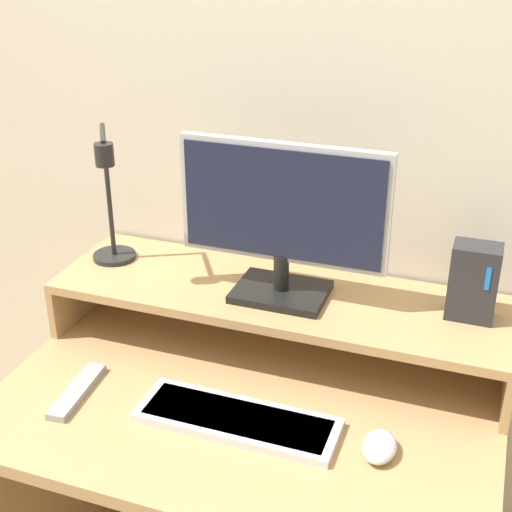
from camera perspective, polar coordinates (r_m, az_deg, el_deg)
name	(u,v)px	position (r m, az deg, el deg)	size (l,w,h in m)	color
wall_back	(308,117)	(1.71, 4.15, 11.00)	(6.00, 0.05, 2.50)	beige
desk	(249,473)	(1.72, -0.57, -16.95)	(1.07, 0.74, 0.74)	tan
monitor_shelf	(279,300)	(1.68, 1.86, -3.52)	(1.07, 0.32, 0.15)	tan
monitor	(282,218)	(1.57, 2.13, 3.09)	(0.48, 0.16, 0.36)	black
desk_lamp	(110,210)	(1.75, -11.60, 3.64)	(0.16, 0.21, 0.35)	black
router_dock	(473,282)	(1.59, 17.00, -1.98)	(0.10, 0.07, 0.17)	#28282D
keyboard	(237,420)	(1.49, -1.53, -12.95)	(0.42, 0.14, 0.02)	silver
mouse	(379,447)	(1.44, 9.84, -14.79)	(0.07, 0.10, 0.04)	silver
remote_control	(77,391)	(1.62, -14.11, -10.43)	(0.06, 0.20, 0.02)	#99999E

